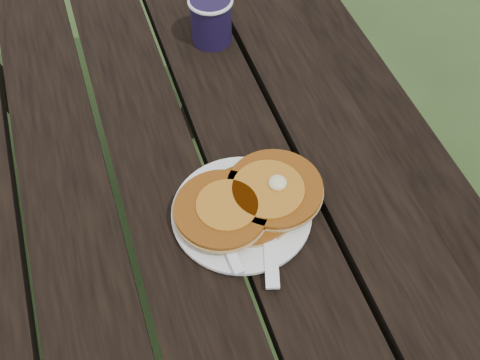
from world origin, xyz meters
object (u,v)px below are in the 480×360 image
object	(u,v)px
picnic_table	(168,246)
coffee_cup	(211,17)
plate	(242,213)
pancake_stack	(250,199)

from	to	relation	value
picnic_table	coffee_cup	bearing A→B (deg)	48.01
plate	pancake_stack	size ratio (longest dim) A/B	0.89
picnic_table	pancake_stack	distance (m)	0.47
picnic_table	plate	xyz separation A→B (m)	(0.10, -0.22, 0.39)
picnic_table	pancake_stack	bearing A→B (deg)	-60.69
plate	picnic_table	bearing A→B (deg)	114.95
plate	coffee_cup	bearing A→B (deg)	79.47
picnic_table	coffee_cup	xyz separation A→B (m)	(0.18, 0.20, 0.44)
coffee_cup	plate	bearing A→B (deg)	-100.53
pancake_stack	plate	bearing A→B (deg)	-155.13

